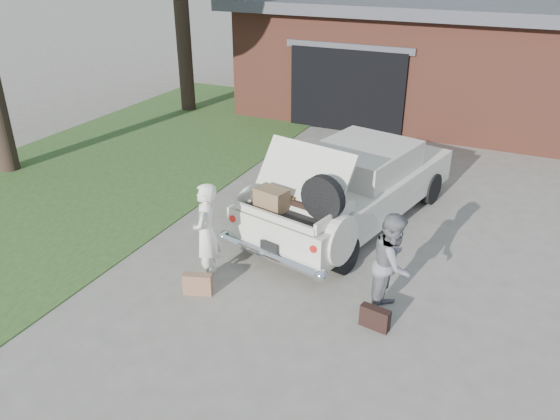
% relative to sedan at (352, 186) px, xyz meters
% --- Properties ---
extents(ground, '(90.00, 90.00, 0.00)m').
position_rel_sedan_xyz_m(ground, '(-0.41, -2.77, -0.72)').
color(ground, gray).
rests_on(ground, ground).
extents(grass_strip, '(6.00, 16.00, 0.02)m').
position_rel_sedan_xyz_m(grass_strip, '(-5.91, 0.23, -0.71)').
color(grass_strip, '#2D4C1E').
rests_on(grass_strip, ground).
extents(house, '(12.80, 7.80, 3.30)m').
position_rel_sedan_xyz_m(house, '(0.57, 8.70, 0.95)').
color(house, brown).
rests_on(house, ground).
extents(sedan, '(2.90, 5.18, 1.85)m').
position_rel_sedan_xyz_m(sedan, '(0.00, 0.00, 0.00)').
color(sedan, silver).
rests_on(sedan, ground).
extents(woman_left, '(0.53, 0.66, 1.58)m').
position_rel_sedan_xyz_m(woman_left, '(-1.35, -2.77, 0.07)').
color(woman_left, white).
rests_on(woman_left, ground).
extents(woman_right, '(0.58, 0.74, 1.50)m').
position_rel_sedan_xyz_m(woman_right, '(1.38, -2.37, 0.03)').
color(woman_right, slate).
rests_on(woman_right, ground).
extents(suitcase_left, '(0.45, 0.26, 0.33)m').
position_rel_sedan_xyz_m(suitcase_left, '(-1.27, -3.21, -0.55)').
color(suitcase_left, '#8F6349').
rests_on(suitcase_left, ground).
extents(suitcase_right, '(0.42, 0.19, 0.32)m').
position_rel_sedan_xyz_m(suitcase_right, '(1.32, -2.87, -0.56)').
color(suitcase_right, black).
rests_on(suitcase_right, ground).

